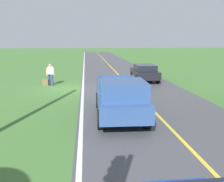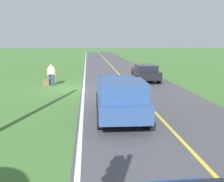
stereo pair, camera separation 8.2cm
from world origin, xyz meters
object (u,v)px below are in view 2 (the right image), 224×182
(hitchhiker_walking, at_px, (51,73))
(suitcase_carried, at_px, (46,82))
(sedan_near_oncoming, at_px, (146,72))
(pickup_truck_passing, at_px, (120,97))

(hitchhiker_walking, bearing_deg, suitcase_carried, 16.12)
(suitcase_carried, distance_m, sedan_near_oncoming, 8.33)
(suitcase_carried, bearing_deg, hitchhiker_walking, 100.86)
(pickup_truck_passing, height_order, sedan_near_oncoming, pickup_truck_passing)
(hitchhiker_walking, bearing_deg, pickup_truck_passing, 114.89)
(pickup_truck_passing, bearing_deg, suitcase_carried, -62.71)
(hitchhiker_walking, relative_size, suitcase_carried, 3.39)
(pickup_truck_passing, relative_size, sedan_near_oncoming, 1.22)
(suitcase_carried, height_order, sedan_near_oncoming, sedan_near_oncoming)
(hitchhiker_walking, distance_m, sedan_near_oncoming, 7.89)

